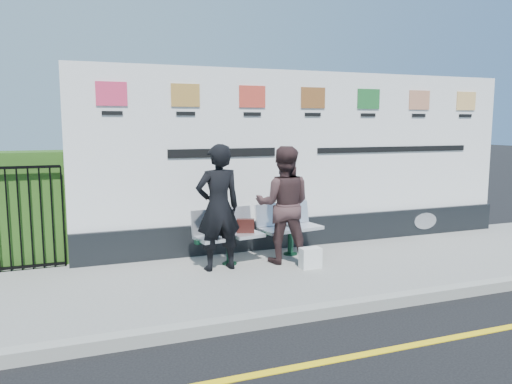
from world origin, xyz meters
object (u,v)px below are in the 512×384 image
bench (261,245)px  billboard (310,171)px  woman_left (218,208)px  woman_right (284,205)px

bench → billboard: bearing=19.9°
billboard → bench: size_ratio=3.75×
bench → woman_left: size_ratio=1.16×
bench → woman_right: (0.27, -0.26, 0.66)m
bench → woman_right: woman_right is taller
billboard → bench: 1.72m
woman_right → billboard: bearing=-110.3°
billboard → woman_right: 1.35m
billboard → woman_right: (-0.90, -0.92, -0.41)m
woman_left → bench: bearing=-163.9°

